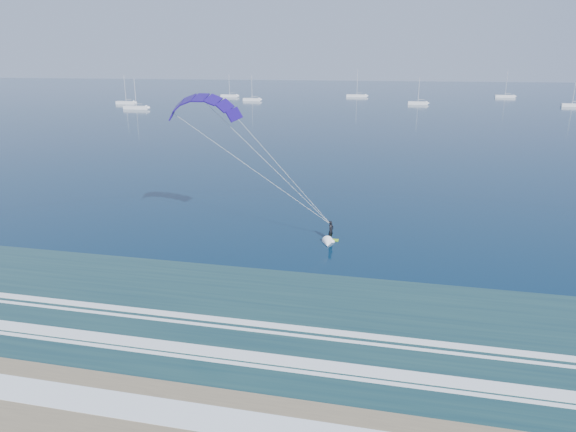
{
  "coord_description": "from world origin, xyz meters",
  "views": [
    {
      "loc": [
        15.63,
        -20.85,
        17.41
      ],
      "look_at": [
        5.61,
        23.88,
        3.47
      ],
      "focal_mm": 32.0,
      "sensor_mm": 36.0,
      "label": 1
    }
  ],
  "objects_px": {
    "sailboat_3": "(418,103)",
    "sailboat_0": "(126,102)",
    "sailboat_1": "(252,99)",
    "sailboat_7": "(230,96)",
    "sailboat_8": "(136,107)",
    "sailboat_2": "(357,96)",
    "sailboat_5": "(572,105)",
    "sailboat_4": "(505,96)",
    "kitesurfer_rig": "(266,162)"
  },
  "relations": [
    {
      "from": "sailboat_8",
      "to": "sailboat_5",
      "type": "bearing_deg",
      "value": 16.38
    },
    {
      "from": "sailboat_3",
      "to": "sailboat_5",
      "type": "xyz_separation_m",
      "value": [
        58.75,
        2.47,
        -0.0
      ]
    },
    {
      "from": "kitesurfer_rig",
      "to": "sailboat_4",
      "type": "height_order",
      "value": "kitesurfer_rig"
    },
    {
      "from": "sailboat_3",
      "to": "sailboat_4",
      "type": "height_order",
      "value": "sailboat_4"
    },
    {
      "from": "sailboat_1",
      "to": "sailboat_2",
      "type": "distance_m",
      "value": 56.27
    },
    {
      "from": "sailboat_2",
      "to": "sailboat_3",
      "type": "xyz_separation_m",
      "value": [
        28.69,
        -39.67,
        -0.01
      ]
    },
    {
      "from": "sailboat_1",
      "to": "sailboat_3",
      "type": "relative_size",
      "value": 1.0
    },
    {
      "from": "sailboat_0",
      "to": "sailboat_3",
      "type": "height_order",
      "value": "sailboat_0"
    },
    {
      "from": "sailboat_1",
      "to": "sailboat_0",
      "type": "bearing_deg",
      "value": -148.07
    },
    {
      "from": "sailboat_0",
      "to": "sailboat_7",
      "type": "xyz_separation_m",
      "value": [
        27.8,
        50.2,
        -0.01
      ]
    },
    {
      "from": "sailboat_3",
      "to": "sailboat_4",
      "type": "xyz_separation_m",
      "value": [
        42.18,
        51.25,
        0.01
      ]
    },
    {
      "from": "sailboat_2",
      "to": "sailboat_8",
      "type": "relative_size",
      "value": 1.21
    },
    {
      "from": "sailboat_1",
      "to": "sailboat_4",
      "type": "xyz_separation_m",
      "value": [
        114.18,
        47.51,
        0.01
      ]
    },
    {
      "from": "kitesurfer_rig",
      "to": "sailboat_5",
      "type": "bearing_deg",
      "value": 66.71
    },
    {
      "from": "sailboat_3",
      "to": "sailboat_7",
      "type": "distance_m",
      "value": 93.49
    },
    {
      "from": "kitesurfer_rig",
      "to": "sailboat_0",
      "type": "relative_size",
      "value": 1.51
    },
    {
      "from": "sailboat_1",
      "to": "sailboat_7",
      "type": "bearing_deg",
      "value": 129.64
    },
    {
      "from": "sailboat_0",
      "to": "sailboat_8",
      "type": "height_order",
      "value": "sailboat_0"
    },
    {
      "from": "sailboat_0",
      "to": "sailboat_8",
      "type": "bearing_deg",
      "value": -52.39
    },
    {
      "from": "sailboat_0",
      "to": "sailboat_7",
      "type": "distance_m",
      "value": 57.38
    },
    {
      "from": "sailboat_4",
      "to": "sailboat_5",
      "type": "bearing_deg",
      "value": -71.24
    },
    {
      "from": "sailboat_2",
      "to": "sailboat_3",
      "type": "distance_m",
      "value": 48.95
    },
    {
      "from": "sailboat_8",
      "to": "sailboat_4",
      "type": "bearing_deg",
      "value": 33.64
    },
    {
      "from": "kitesurfer_rig",
      "to": "sailboat_0",
      "type": "distance_m",
      "value": 180.64
    },
    {
      "from": "sailboat_0",
      "to": "sailboat_1",
      "type": "height_order",
      "value": "sailboat_0"
    },
    {
      "from": "sailboat_4",
      "to": "sailboat_3",
      "type": "bearing_deg",
      "value": -129.46
    },
    {
      "from": "sailboat_3",
      "to": "sailboat_7",
      "type": "height_order",
      "value": "sailboat_3"
    },
    {
      "from": "sailboat_5",
      "to": "sailboat_7",
      "type": "bearing_deg",
      "value": 171.23
    },
    {
      "from": "sailboat_2",
      "to": "sailboat_8",
      "type": "bearing_deg",
      "value": -131.04
    },
    {
      "from": "sailboat_1",
      "to": "sailboat_3",
      "type": "xyz_separation_m",
      "value": [
        72.0,
        -3.74,
        0.0
      ]
    },
    {
      "from": "sailboat_3",
      "to": "kitesurfer_rig",
      "type": "bearing_deg",
      "value": -95.75
    },
    {
      "from": "sailboat_5",
      "to": "sailboat_0",
      "type": "bearing_deg",
      "value": -171.22
    },
    {
      "from": "sailboat_7",
      "to": "sailboat_8",
      "type": "relative_size",
      "value": 0.97
    },
    {
      "from": "sailboat_3",
      "to": "sailboat_5",
      "type": "bearing_deg",
      "value": 2.41
    },
    {
      "from": "kitesurfer_rig",
      "to": "sailboat_5",
      "type": "relative_size",
      "value": 1.58
    },
    {
      "from": "sailboat_3",
      "to": "sailboat_7",
      "type": "relative_size",
      "value": 1.03
    },
    {
      "from": "sailboat_5",
      "to": "sailboat_8",
      "type": "distance_m",
      "value": 167.84
    },
    {
      "from": "sailboat_1",
      "to": "sailboat_7",
      "type": "xyz_separation_m",
      "value": [
        -17.97,
        21.68,
        -0.01
      ]
    },
    {
      "from": "sailboat_3",
      "to": "sailboat_5",
      "type": "distance_m",
      "value": 58.8
    },
    {
      "from": "sailboat_0",
      "to": "sailboat_4",
      "type": "height_order",
      "value": "sailboat_4"
    },
    {
      "from": "sailboat_7",
      "to": "sailboat_2",
      "type": "bearing_deg",
      "value": 13.09
    },
    {
      "from": "sailboat_2",
      "to": "sailboat_5",
      "type": "xyz_separation_m",
      "value": [
        87.43,
        -37.2,
        -0.01
      ]
    },
    {
      "from": "sailboat_1",
      "to": "sailboat_2",
      "type": "relative_size",
      "value": 0.83
    },
    {
      "from": "sailboat_1",
      "to": "sailboat_8",
      "type": "relative_size",
      "value": 1.0
    },
    {
      "from": "kitesurfer_rig",
      "to": "sailboat_3",
      "type": "relative_size",
      "value": 1.57
    },
    {
      "from": "sailboat_7",
      "to": "sailboat_5",
      "type": "bearing_deg",
      "value": -8.77
    },
    {
      "from": "sailboat_0",
      "to": "sailboat_7",
      "type": "bearing_deg",
      "value": 61.02
    },
    {
      "from": "kitesurfer_rig",
      "to": "sailboat_5",
      "type": "xyz_separation_m",
      "value": [
        76.37,
        177.4,
        -7.5
      ]
    },
    {
      "from": "sailboat_5",
      "to": "sailboat_2",
      "type": "bearing_deg",
      "value": 156.95
    },
    {
      "from": "sailboat_3",
      "to": "sailboat_0",
      "type": "bearing_deg",
      "value": -168.12
    }
  ]
}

